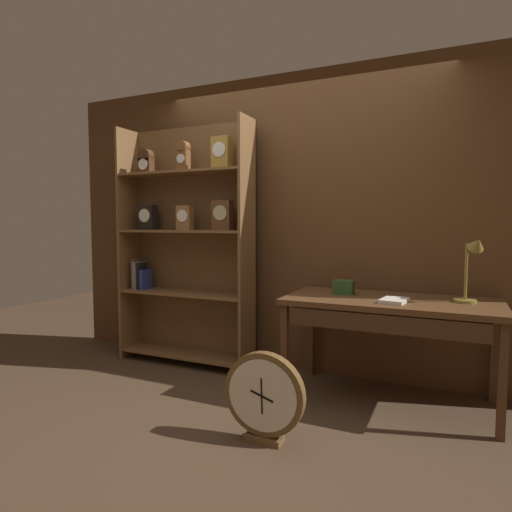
{
  "coord_description": "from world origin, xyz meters",
  "views": [
    {
      "loc": [
        1.27,
        -2.38,
        1.3
      ],
      "look_at": [
        -0.08,
        0.57,
        1.05
      ],
      "focal_mm": 30.63,
      "sensor_mm": 36.0,
      "label": 1
    }
  ],
  "objects_px": {
    "bookshelf": "(185,242)",
    "open_repair_manual": "(394,300)",
    "desk_lamp": "(472,264)",
    "workbench": "(390,310)",
    "toolbox_small": "(344,287)",
    "round_clock_large": "(264,396)"
  },
  "relations": [
    {
      "from": "open_repair_manual",
      "to": "bookshelf",
      "type": "bearing_deg",
      "value": 179.77
    },
    {
      "from": "bookshelf",
      "to": "desk_lamp",
      "type": "distance_m",
      "value": 2.38
    },
    {
      "from": "desk_lamp",
      "to": "open_repair_manual",
      "type": "xyz_separation_m",
      "value": [
        -0.48,
        -0.17,
        -0.25
      ]
    },
    {
      "from": "open_repair_manual",
      "to": "round_clock_large",
      "type": "height_order",
      "value": "open_repair_manual"
    },
    {
      "from": "round_clock_large",
      "to": "desk_lamp",
      "type": "bearing_deg",
      "value": 41.05
    },
    {
      "from": "round_clock_large",
      "to": "bookshelf",
      "type": "bearing_deg",
      "value": 139.58
    },
    {
      "from": "open_repair_manual",
      "to": "round_clock_large",
      "type": "xyz_separation_m",
      "value": [
        -0.63,
        -0.79,
        -0.49
      ]
    },
    {
      "from": "open_repair_manual",
      "to": "toolbox_small",
      "type": "bearing_deg",
      "value": 160.82
    },
    {
      "from": "toolbox_small",
      "to": "round_clock_large",
      "type": "bearing_deg",
      "value": -102.79
    },
    {
      "from": "toolbox_small",
      "to": "open_repair_manual",
      "type": "distance_m",
      "value": 0.45
    },
    {
      "from": "workbench",
      "to": "toolbox_small",
      "type": "distance_m",
      "value": 0.4
    },
    {
      "from": "workbench",
      "to": "open_repair_manual",
      "type": "height_order",
      "value": "open_repair_manual"
    },
    {
      "from": "workbench",
      "to": "desk_lamp",
      "type": "bearing_deg",
      "value": 7.37
    },
    {
      "from": "bookshelf",
      "to": "workbench",
      "type": "xyz_separation_m",
      "value": [
        1.85,
        -0.18,
        -0.45
      ]
    },
    {
      "from": "toolbox_small",
      "to": "round_clock_large",
      "type": "height_order",
      "value": "toolbox_small"
    },
    {
      "from": "workbench",
      "to": "toolbox_small",
      "type": "height_order",
      "value": "toolbox_small"
    },
    {
      "from": "workbench",
      "to": "round_clock_large",
      "type": "xyz_separation_m",
      "value": [
        -0.59,
        -0.9,
        -0.4
      ]
    },
    {
      "from": "desk_lamp",
      "to": "open_repair_manual",
      "type": "distance_m",
      "value": 0.57
    },
    {
      "from": "desk_lamp",
      "to": "open_repair_manual",
      "type": "relative_size",
      "value": 2.14
    },
    {
      "from": "desk_lamp",
      "to": "round_clock_large",
      "type": "xyz_separation_m",
      "value": [
        -1.11,
        -0.96,
        -0.75
      ]
    },
    {
      "from": "bookshelf",
      "to": "open_repair_manual",
      "type": "xyz_separation_m",
      "value": [
        1.89,
        -0.28,
        -0.36
      ]
    },
    {
      "from": "round_clock_large",
      "to": "workbench",
      "type": "bearing_deg",
      "value": 56.79
    }
  ]
}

